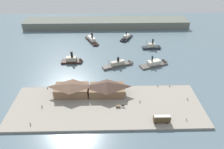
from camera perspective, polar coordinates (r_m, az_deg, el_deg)
ground_plane at (r=133.06m, az=-1.56°, el=-2.87°), size 320.00×320.00×0.00m
quay_promenade at (r=115.75m, az=-1.55°, el=-9.15°), size 110.00×36.00×1.20m
seawall_edge at (r=129.88m, az=-1.57°, el=-3.64°), size 110.00×0.80×1.00m
ferry_shed_west_terminal at (r=122.98m, az=-11.63°, el=-4.08°), size 20.59×11.08×8.14m
ferry_shed_east_terminal at (r=120.51m, az=-1.48°, el=-3.90°), size 21.68×11.35×8.98m
street_tram at (r=107.70m, az=14.20°, el=-12.20°), size 8.70×2.88×4.42m
horse_cart at (r=113.91m, az=2.30°, el=-8.98°), size 5.49×1.61×1.87m
pedestrian_walking_east at (r=117.63m, az=4.44°, el=-7.53°), size 0.41×0.41×1.67m
pedestrian_by_tram at (r=112.64m, az=-22.54°, el=-13.00°), size 0.44×0.44×1.77m
pedestrian_near_east_shed at (r=120.41m, az=-19.59°, el=-8.67°), size 0.42×0.42×1.70m
pedestrian_at_waters_edge at (r=126.89m, az=20.98°, el=-6.56°), size 0.40×0.40×1.60m
pedestrian_near_cart at (r=113.60m, az=20.73°, el=-12.07°), size 0.40×0.40×1.60m
pedestrian_walking_west at (r=118.05m, az=8.08°, el=-7.68°), size 0.38×0.38×1.54m
mooring_post_center_east at (r=133.82m, az=-18.15°, el=-3.71°), size 0.44×0.44×0.90m
mooring_post_east at (r=134.07m, az=16.32°, el=-3.25°), size 0.44×0.44×0.90m
mooring_post_center_west at (r=132.22m, az=13.08°, el=-3.26°), size 0.44×0.44×0.90m
mooring_post_west at (r=128.69m, az=4.54°, el=-3.51°), size 0.44×0.44×0.90m
ferry_moored_west at (r=182.15m, az=11.73°, el=7.84°), size 17.51×5.50×10.32m
ferry_approaching_west at (r=159.59m, az=-10.90°, el=4.01°), size 17.45×6.61×11.57m
ferry_approaching_east at (r=152.68m, az=2.51°, el=3.08°), size 25.87×13.64×9.14m
ferry_outer_harbor at (r=196.46m, az=3.89°, el=10.31°), size 14.14×19.32×9.78m
ferry_mid_harbor at (r=190.88m, az=-5.62°, el=9.64°), size 15.18×24.38×11.19m
ferry_near_quay at (r=157.58m, az=12.91°, el=3.17°), size 24.56×13.86×10.85m
far_headland at (r=229.46m, az=-1.62°, el=14.62°), size 180.00×24.00×8.00m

